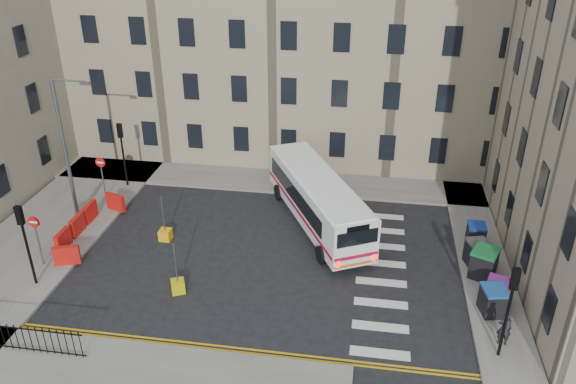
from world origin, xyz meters
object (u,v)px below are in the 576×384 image
(wheelie_bin_b, at_px, (497,292))
(wheelie_bin_c, at_px, (484,263))
(streetlamp, at_px, (65,150))
(wheelie_bin_a, at_px, (493,301))
(bollard_chevron, at_px, (178,286))
(wheelie_bin_d, at_px, (477,253))
(wheelie_bin_e, at_px, (476,234))
(pedestrian, at_px, (504,328))
(bus, at_px, (317,198))
(bollard_yellow, at_px, (165,235))

(wheelie_bin_b, bearing_deg, wheelie_bin_c, 116.55)
(streetlamp, relative_size, wheelie_bin_a, 6.28)
(wheelie_bin_c, height_order, bollard_chevron, wheelie_bin_c)
(wheelie_bin_d, bearing_deg, wheelie_bin_b, -98.08)
(bollard_chevron, bearing_deg, wheelie_bin_e, 23.59)
(wheelie_bin_b, height_order, wheelie_bin_e, wheelie_bin_b)
(wheelie_bin_b, xyz_separation_m, pedestrian, (-0.17, -2.65, 0.18))
(bus, relative_size, bollard_chevron, 17.18)
(wheelie_bin_e, bearing_deg, wheelie_bin_a, -89.99)
(pedestrian, bearing_deg, bollard_yellow, -15.08)
(pedestrian, bearing_deg, bus, -41.29)
(wheelie_bin_b, relative_size, wheelie_bin_e, 1.14)
(wheelie_bin_e, distance_m, pedestrian, 7.55)
(wheelie_bin_b, bearing_deg, bus, 164.72)
(wheelie_bin_b, distance_m, wheelie_bin_c, 2.09)
(streetlamp, distance_m, wheelie_bin_e, 22.07)
(wheelie_bin_b, xyz_separation_m, wheelie_bin_c, (-0.26, 2.07, 0.12))
(wheelie_bin_a, bearing_deg, bollard_chevron, 171.06)
(streetlamp, height_order, wheelie_bin_d, streetlamp)
(bus, distance_m, bollard_chevron, 9.22)
(wheelie_bin_a, xyz_separation_m, wheelie_bin_e, (0.04, 5.59, -0.05))
(wheelie_bin_e, bearing_deg, wheelie_bin_b, -86.84)
(bus, height_order, wheelie_bin_e, bus)
(pedestrian, distance_m, bollard_chevron, 14.19)
(wheelie_bin_e, relative_size, bollard_yellow, 1.92)
(wheelie_bin_e, height_order, bollard_chevron, wheelie_bin_e)
(bollard_chevron, bearing_deg, streetlamp, 145.11)
(wheelie_bin_a, height_order, wheelie_bin_c, wheelie_bin_c)
(wheelie_bin_c, bearing_deg, wheelie_bin_e, 113.90)
(bus, height_order, wheelie_bin_a, bus)
(bus, distance_m, wheelie_bin_a, 10.71)
(wheelie_bin_d, bearing_deg, bollard_yellow, 163.50)
(wheelie_bin_d, bearing_deg, bus, 143.74)
(bus, height_order, pedestrian, bus)
(wheelie_bin_e, bearing_deg, pedestrian, -89.08)
(streetlamp, relative_size, wheelie_bin_b, 6.19)
(bus, height_order, wheelie_bin_c, bus)
(wheelie_bin_c, relative_size, pedestrian, 1.06)
(wheelie_bin_b, relative_size, bollard_chevron, 2.19)
(pedestrian, bearing_deg, wheelie_bin_a, -82.73)
(wheelie_bin_d, bearing_deg, bollard_chevron, -179.43)
(wheelie_bin_a, distance_m, wheelie_bin_c, 2.76)
(wheelie_bin_c, xyz_separation_m, pedestrian, (0.10, -4.72, 0.06))
(pedestrian, relative_size, bollard_yellow, 2.58)
(bus, relative_size, wheelie_bin_d, 7.41)
(wheelie_bin_a, distance_m, wheelie_bin_e, 5.59)
(wheelie_bin_e, height_order, bollard_yellow, wheelie_bin_e)
(streetlamp, bearing_deg, pedestrian, -17.33)
(bus, distance_m, wheelie_bin_d, 8.77)
(pedestrian, bearing_deg, wheelie_bin_e, -85.30)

